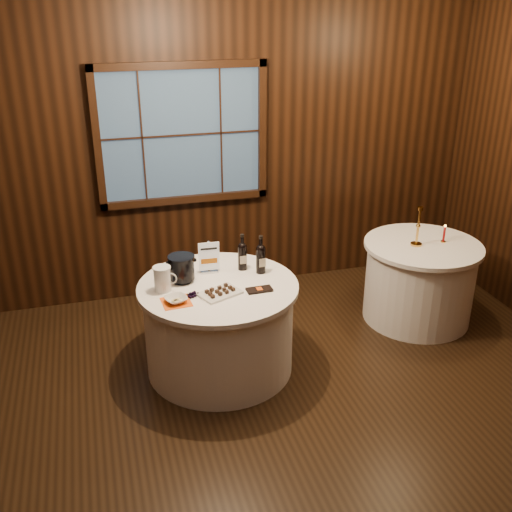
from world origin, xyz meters
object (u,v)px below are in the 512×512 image
object	(u,v)px
ice_bucket	(182,268)
chocolate_box	(259,290)
main_table	(219,326)
glass_pitcher	(163,279)
chocolate_plate	(220,292)
cracker_bowl	(176,299)
port_bottle_left	(242,254)
brass_candlestick	(418,232)
side_table	(419,281)
red_candle	(444,235)
port_bottle_right	(261,257)
sign_stand	(209,262)
grape_bunch	(193,295)

from	to	relation	value
ice_bucket	chocolate_box	size ratio (longest dim) A/B	1.09
main_table	chocolate_box	size ratio (longest dim) A/B	6.40
main_table	glass_pitcher	distance (m)	0.65
chocolate_plate	cracker_bowl	world-z (taller)	same
ice_bucket	chocolate_box	world-z (taller)	ice_bucket
port_bottle_left	chocolate_plate	bearing A→B (deg)	-122.28
brass_candlestick	side_table	bearing A→B (deg)	5.28
chocolate_plate	brass_candlestick	size ratio (longest dim) A/B	0.99
port_bottle_left	chocolate_plate	distance (m)	0.50
glass_pitcher	red_candle	distance (m)	2.64
port_bottle_left	chocolate_box	size ratio (longest dim) A/B	1.57
chocolate_box	brass_candlestick	bearing A→B (deg)	15.19
port_bottle_right	ice_bucket	world-z (taller)	port_bottle_right
glass_pitcher	sign_stand	bearing A→B (deg)	46.99
side_table	ice_bucket	distance (m)	2.32
sign_stand	cracker_bowl	world-z (taller)	sign_stand
glass_pitcher	cracker_bowl	bearing A→B (deg)	-55.19
cracker_bowl	sign_stand	bearing A→B (deg)	52.20
ice_bucket	brass_candlestick	world-z (taller)	brass_candlestick
sign_stand	grape_bunch	bearing A→B (deg)	-114.02
port_bottle_right	glass_pitcher	bearing A→B (deg)	-178.92
side_table	port_bottle_left	size ratio (longest dim) A/B	3.45
sign_stand	brass_candlestick	xyz separation A→B (m)	(1.94, 0.05, 0.04)
chocolate_box	chocolate_plate	bearing A→B (deg)	174.38
port_bottle_left	red_candle	size ratio (longest dim) A/B	1.82
red_candle	chocolate_box	bearing A→B (deg)	-165.98
grape_bunch	glass_pitcher	world-z (taller)	glass_pitcher
side_table	glass_pitcher	bearing A→B (deg)	-173.37
grape_bunch	chocolate_plate	bearing A→B (deg)	-2.33
port_bottle_left	chocolate_plate	size ratio (longest dim) A/B	0.86
glass_pitcher	chocolate_plate	bearing A→B (deg)	-6.11
glass_pitcher	red_candle	bearing A→B (deg)	24.07
sign_stand	red_candle	world-z (taller)	sign_stand
side_table	grape_bunch	xyz separation A→B (m)	(-2.22, -0.46, 0.40)
port_bottle_left	ice_bucket	xyz separation A→B (m)	(-0.52, -0.09, -0.02)
red_candle	glass_pitcher	bearing A→B (deg)	-174.15
chocolate_plate	chocolate_box	xyz separation A→B (m)	(0.31, -0.02, -0.01)
sign_stand	brass_candlestick	distance (m)	1.94
main_table	ice_bucket	xyz separation A→B (m)	(-0.26, 0.14, 0.50)
port_bottle_right	chocolate_box	world-z (taller)	port_bottle_right
grape_bunch	ice_bucket	bearing A→B (deg)	96.96
chocolate_box	side_table	bearing A→B (deg)	14.68
chocolate_box	glass_pitcher	xyz separation A→B (m)	(-0.72, 0.21, 0.09)
brass_candlestick	cracker_bowl	bearing A→B (deg)	-167.77
side_table	sign_stand	world-z (taller)	sign_stand
chocolate_box	glass_pitcher	size ratio (longest dim) A/B	1.00
grape_bunch	brass_candlestick	distance (m)	2.19
main_table	port_bottle_right	world-z (taller)	port_bottle_right
cracker_bowl	chocolate_plate	bearing A→B (deg)	5.99
sign_stand	cracker_bowl	distance (m)	0.57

